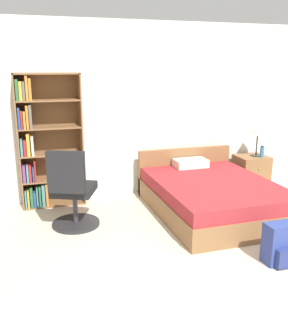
{
  "coord_description": "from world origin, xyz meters",
  "views": [
    {
      "loc": [
        -1.7,
        -2.27,
        1.95
      ],
      "look_at": [
        -0.38,
        1.98,
        0.74
      ],
      "focal_mm": 40.0,
      "sensor_mm": 36.0,
      "label": 1
    }
  ],
  "objects_px": {
    "table_lamp": "(258,131)",
    "bookshelf": "(42,144)",
    "bed": "(211,195)",
    "water_bottle": "(262,152)",
    "office_chair": "(72,194)",
    "backpack_blue": "(282,245)",
    "nightstand": "(251,172)"
  },
  "relations": [
    {
      "from": "table_lamp",
      "to": "bookshelf",
      "type": "bearing_deg",
      "value": 177.4
    },
    {
      "from": "bed",
      "to": "water_bottle",
      "type": "bearing_deg",
      "value": 28.46
    },
    {
      "from": "office_chair",
      "to": "backpack_blue",
      "type": "xyz_separation_m",
      "value": [
        1.92,
        -1.5,
        -0.25
      ]
    },
    {
      "from": "backpack_blue",
      "to": "nightstand",
      "type": "bearing_deg",
      "value": 64.29
    },
    {
      "from": "bookshelf",
      "to": "office_chair",
      "type": "bearing_deg",
      "value": -72.98
    },
    {
      "from": "bookshelf",
      "to": "backpack_blue",
      "type": "xyz_separation_m",
      "value": [
        2.2,
        -2.42,
        -0.7
      ]
    },
    {
      "from": "office_chair",
      "to": "nightstand",
      "type": "relative_size",
      "value": 1.92
    },
    {
      "from": "bookshelf",
      "to": "water_bottle",
      "type": "bearing_deg",
      "value": -4.23
    },
    {
      "from": "nightstand",
      "to": "water_bottle",
      "type": "xyz_separation_m",
      "value": [
        0.1,
        -0.11,
        0.35
      ]
    },
    {
      "from": "bookshelf",
      "to": "nightstand",
      "type": "height_order",
      "value": "bookshelf"
    },
    {
      "from": "office_chair",
      "to": "nightstand",
      "type": "xyz_separation_m",
      "value": [
        3.02,
        0.78,
        -0.18
      ]
    },
    {
      "from": "table_lamp",
      "to": "water_bottle",
      "type": "xyz_separation_m",
      "value": [
        0.04,
        -0.1,
        -0.32
      ]
    },
    {
      "from": "office_chair",
      "to": "water_bottle",
      "type": "bearing_deg",
      "value": 12.18
    },
    {
      "from": "bookshelf",
      "to": "office_chair",
      "type": "distance_m",
      "value": 1.07
    },
    {
      "from": "water_bottle",
      "to": "bookshelf",
      "type": "bearing_deg",
      "value": 175.77
    },
    {
      "from": "table_lamp",
      "to": "water_bottle",
      "type": "height_order",
      "value": "table_lamp"
    },
    {
      "from": "table_lamp",
      "to": "backpack_blue",
      "type": "bearing_deg",
      "value": -117.08
    },
    {
      "from": "bookshelf",
      "to": "bed",
      "type": "distance_m",
      "value": 2.44
    },
    {
      "from": "bed",
      "to": "water_bottle",
      "type": "relative_size",
      "value": 10.84
    },
    {
      "from": "bookshelf",
      "to": "table_lamp",
      "type": "height_order",
      "value": "bookshelf"
    },
    {
      "from": "backpack_blue",
      "to": "bed",
      "type": "bearing_deg",
      "value": 91.58
    },
    {
      "from": "nightstand",
      "to": "bed",
      "type": "bearing_deg",
      "value": -145.45
    },
    {
      "from": "bed",
      "to": "backpack_blue",
      "type": "xyz_separation_m",
      "value": [
        0.04,
        -1.49,
        -0.04
      ]
    },
    {
      "from": "bed",
      "to": "backpack_blue",
      "type": "relative_size",
      "value": 4.77
    },
    {
      "from": "bookshelf",
      "to": "backpack_blue",
      "type": "relative_size",
      "value": 4.39
    },
    {
      "from": "office_chair",
      "to": "nightstand",
      "type": "distance_m",
      "value": 3.12
    },
    {
      "from": "bed",
      "to": "table_lamp",
      "type": "distance_m",
      "value": 1.59
    },
    {
      "from": "water_bottle",
      "to": "backpack_blue",
      "type": "xyz_separation_m",
      "value": [
        -1.2,
        -2.17,
        -0.42
      ]
    },
    {
      "from": "bed",
      "to": "office_chair",
      "type": "relative_size",
      "value": 1.98
    },
    {
      "from": "office_chair",
      "to": "backpack_blue",
      "type": "distance_m",
      "value": 2.44
    },
    {
      "from": "nightstand",
      "to": "backpack_blue",
      "type": "height_order",
      "value": "nightstand"
    },
    {
      "from": "water_bottle",
      "to": "table_lamp",
      "type": "bearing_deg",
      "value": 113.29
    }
  ]
}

